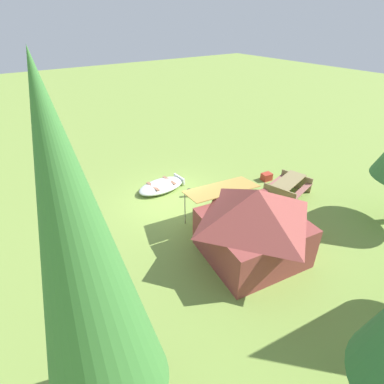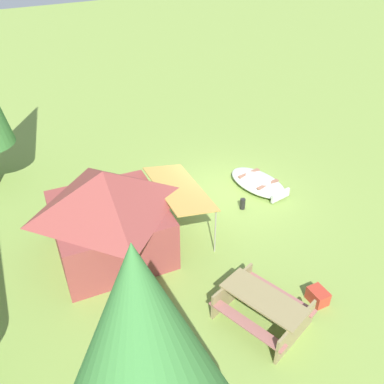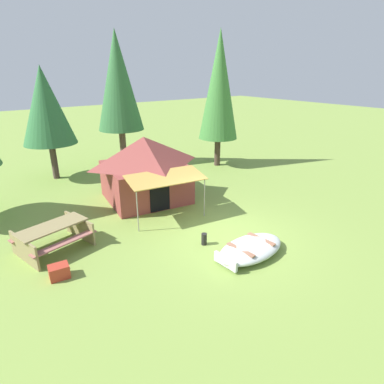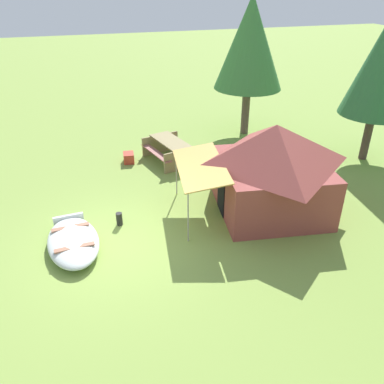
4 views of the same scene
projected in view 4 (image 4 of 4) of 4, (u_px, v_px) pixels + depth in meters
The scene contains 8 objects.
ground_plane at pixel (123, 243), 9.91m from camera, with size 80.00×80.00×0.00m, color olive.
beached_rowboat at pixel (73, 241), 9.65m from camera, with size 2.33×1.38×0.37m.
canvas_cabin_tent at pixel (272, 167), 10.75m from camera, with size 3.56×4.50×2.52m.
picnic_table at pixel (171, 148), 14.07m from camera, with size 2.21×1.90×0.76m.
cooler_box at pixel (129, 158), 14.07m from camera, with size 0.48×0.37×0.35m, color #B43525.
fuel_can at pixel (119, 219), 10.55m from camera, with size 0.17×0.17×0.36m, color black.
pine_tree_back_right at pixel (250, 43), 15.04m from camera, with size 2.69×2.69×5.37m.
pine_tree_far_center at pixel (384, 64), 12.83m from camera, with size 2.36×2.36×5.09m.
Camera 4 is at (8.19, -0.70, 5.94)m, focal length 36.83 mm.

